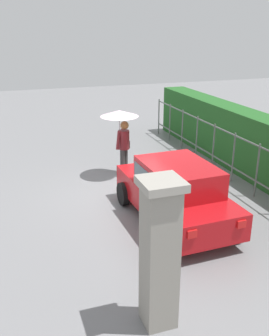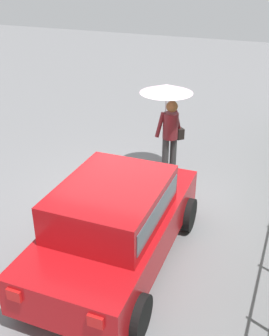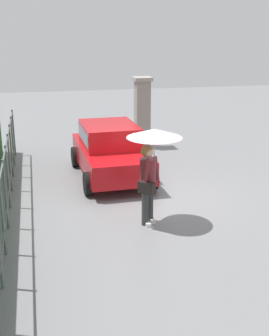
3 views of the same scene
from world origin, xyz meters
TOP-DOWN VIEW (x-y plane):
  - ground_plane at (0.00, 0.00)m, footprint 40.00×40.00m
  - car at (1.92, 0.55)m, footprint 3.78×1.95m
  - pedestrian at (-1.39, 0.25)m, footprint 1.14×1.14m
  - gate_pillar at (4.89, -1.08)m, footprint 0.60×0.60m
  - fence_section at (-0.41, 3.22)m, footprint 10.45×0.05m

SIDE VIEW (x-z plane):
  - ground_plane at x=0.00m, z-range 0.00..0.00m
  - car at x=1.92m, z-range 0.06..1.54m
  - fence_section at x=-0.41m, z-range 0.07..1.57m
  - gate_pillar at x=4.89m, z-range 0.03..2.45m
  - pedestrian at x=-1.39m, z-range 0.55..2.60m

